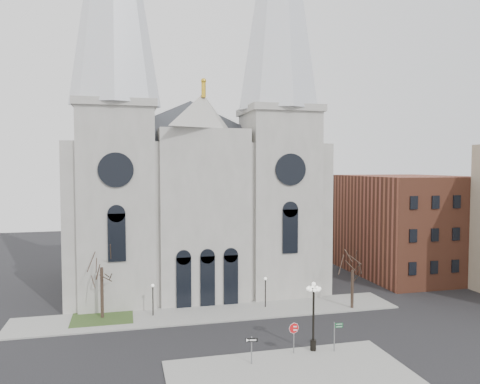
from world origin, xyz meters
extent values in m
plane|color=black|center=(0.00, 0.00, 0.00)|extent=(160.00, 160.00, 0.00)
cube|color=gray|center=(3.00, -5.00, 0.07)|extent=(18.00, 10.00, 0.14)
cube|color=gray|center=(0.00, 11.00, 0.07)|extent=(40.00, 6.00, 0.14)
cube|color=#2A401B|center=(-11.00, 12.00, 0.09)|extent=(6.00, 5.00, 0.18)
cube|color=gray|center=(0.00, 26.00, 9.00)|extent=(30.00, 24.00, 18.00)
pyramid|color=#2D3035|center=(0.00, 26.00, 24.00)|extent=(33.00, 26.40, 6.00)
cube|color=gray|center=(-9.50, 17.50, 11.00)|extent=(8.00, 8.00, 22.00)
cylinder|color=black|center=(-9.50, 13.45, 15.00)|extent=(3.60, 0.30, 3.60)
cube|color=gray|center=(9.50, 17.50, 11.00)|extent=(8.00, 8.00, 22.00)
cylinder|color=black|center=(9.50, 13.45, 15.00)|extent=(3.60, 0.30, 3.60)
cube|color=gray|center=(0.00, 16.00, 9.75)|extent=(10.00, 5.00, 19.50)
pyramid|color=gray|center=(0.00, 16.00, 21.50)|extent=(11.00, 5.00, 4.00)
cube|color=brown|center=(30.00, 22.00, 7.00)|extent=(14.00, 18.00, 14.00)
cylinder|color=black|center=(-11.00, 12.00, 2.62)|extent=(0.32, 0.32, 5.25)
cylinder|color=black|center=(15.00, 9.00, 2.10)|extent=(0.32, 0.32, 4.20)
cylinder|color=black|center=(-6.00, 11.50, 1.64)|extent=(0.12, 0.12, 3.00)
sphere|color=white|center=(-6.00, 11.50, 3.24)|extent=(0.32, 0.32, 0.32)
cylinder|color=black|center=(6.00, 11.50, 1.64)|extent=(0.12, 0.12, 3.00)
sphere|color=white|center=(6.00, 11.50, 3.24)|extent=(0.32, 0.32, 0.32)
cylinder|color=slate|center=(4.58, -1.02, 1.37)|extent=(0.10, 0.10, 2.46)
cylinder|color=red|center=(4.58, -1.02, 2.22)|extent=(0.84, 0.25, 0.86)
cylinder|color=white|center=(4.58, -1.02, 2.22)|extent=(0.90, 0.25, 0.92)
cube|color=white|center=(4.58, -1.02, 2.36)|extent=(0.46, 0.14, 0.11)
cube|color=white|center=(4.58, -1.02, 2.09)|extent=(0.52, 0.15, 0.11)
cylinder|color=black|center=(6.35, -0.88, 2.68)|extent=(0.18, 0.18, 5.08)
cylinder|color=black|center=(6.35, -0.88, 0.58)|extent=(0.49, 0.49, 0.88)
sphere|color=white|center=(6.35, -0.88, 5.72)|extent=(0.35, 0.35, 0.35)
cylinder|color=slate|center=(0.69, -2.19, 1.21)|extent=(0.09, 0.09, 2.14)
cube|color=black|center=(0.69, -2.19, 2.03)|extent=(0.93, 0.21, 0.31)
cylinder|color=slate|center=(7.97, -1.45, 1.36)|extent=(0.10, 0.10, 2.43)
cube|color=#0B4F23|center=(8.35, -1.48, 2.41)|extent=(0.69, 0.08, 0.17)
cube|color=#0B4F23|center=(8.35, -1.48, 2.18)|extent=(0.69, 0.08, 0.17)
camera|label=1|loc=(-8.67, -36.22, 15.48)|focal=35.00mm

